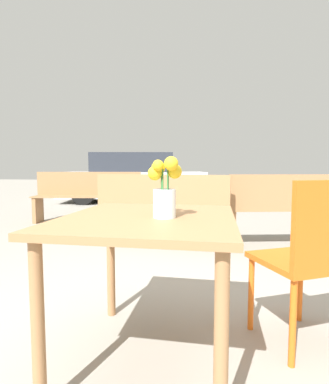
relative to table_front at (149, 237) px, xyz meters
name	(u,v)px	position (x,y,z in m)	size (l,w,h in m)	color
ground_plane	(149,359)	(0.00, 0.00, -0.60)	(40.00, 40.00, 0.00)	gray
table_front	(149,237)	(0.00, 0.00, 0.00)	(0.84, 0.94, 0.70)	#9E7047
flower_vase	(165,191)	(0.08, -0.04, 0.22)	(0.15, 0.16, 0.27)	silver
cafe_chair	(311,253)	(0.79, 0.17, -0.10)	(0.53, 0.53, 0.87)	orange
bench_near	(311,206)	(1.55, 2.25, -0.13)	(2.02, 0.65, 0.85)	#9E7047
bench_middle	(88,194)	(-1.63, 3.54, -0.13)	(1.82, 0.53, 0.85)	#9E7047
bench_far	(162,208)	(-0.17, 2.01, -0.15)	(1.58, 0.63, 0.85)	#9E7047
parked_car	(134,179)	(-1.50, 6.66, 0.01)	(3.97, 2.07, 1.30)	silver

